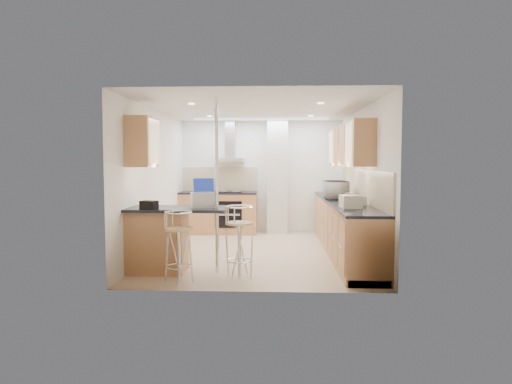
{
  "coord_description": "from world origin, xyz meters",
  "views": [
    {
      "loc": [
        0.3,
        -7.9,
        1.62
      ],
      "look_at": [
        -0.04,
        0.2,
        1.05
      ],
      "focal_mm": 32.0,
      "sensor_mm": 36.0,
      "label": 1
    }
  ],
  "objects_px": {
    "bar_stool_end": "(239,241)",
    "bread_bin": "(351,201)",
    "microwave": "(336,190)",
    "bar_stool_near": "(179,247)",
    "laptop": "(203,200)"
  },
  "relations": [
    {
      "from": "microwave",
      "to": "bar_stool_near",
      "type": "distance_m",
      "value": 3.4
    },
    {
      "from": "microwave",
      "to": "laptop",
      "type": "relative_size",
      "value": 1.85
    },
    {
      "from": "bar_stool_end",
      "to": "bread_bin",
      "type": "height_order",
      "value": "bread_bin"
    },
    {
      "from": "bar_stool_near",
      "to": "bar_stool_end",
      "type": "height_order",
      "value": "bar_stool_end"
    },
    {
      "from": "laptop",
      "to": "bread_bin",
      "type": "distance_m",
      "value": 2.16
    },
    {
      "from": "microwave",
      "to": "bar_stool_end",
      "type": "distance_m",
      "value": 2.65
    },
    {
      "from": "bar_stool_near",
      "to": "bar_stool_end",
      "type": "relative_size",
      "value": 0.96
    },
    {
      "from": "microwave",
      "to": "bread_bin",
      "type": "xyz_separation_m",
      "value": [
        0.0,
        -1.57,
        -0.07
      ]
    },
    {
      "from": "laptop",
      "to": "bar_stool_end",
      "type": "bearing_deg",
      "value": -40.28
    },
    {
      "from": "bar_stool_near",
      "to": "bread_bin",
      "type": "xyz_separation_m",
      "value": [
        2.38,
        0.79,
        0.54
      ]
    },
    {
      "from": "bar_stool_end",
      "to": "bread_bin",
      "type": "relative_size",
      "value": 2.81
    },
    {
      "from": "laptop",
      "to": "bar_stool_end",
      "type": "xyz_separation_m",
      "value": [
        0.54,
        -0.22,
        -0.55
      ]
    },
    {
      "from": "laptop",
      "to": "bar_stool_end",
      "type": "distance_m",
      "value": 0.8
    },
    {
      "from": "laptop",
      "to": "bar_stool_near",
      "type": "bearing_deg",
      "value": -131.94
    },
    {
      "from": "laptop",
      "to": "bar_stool_near",
      "type": "relative_size",
      "value": 0.33
    }
  ]
}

